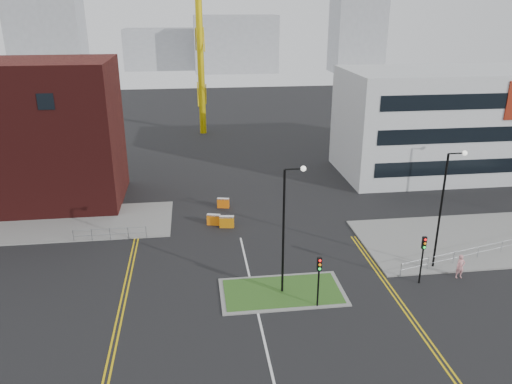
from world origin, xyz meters
TOP-DOWN VIEW (x-y plane):
  - ground at (0.00, 0.00)m, footprint 200.00×200.00m
  - pavement_left at (-20.00, 22.00)m, footprint 28.00×8.00m
  - pavement_right at (22.00, 14.00)m, footprint 24.00×10.00m
  - island_kerb at (2.00, 8.00)m, footprint 8.60×4.60m
  - grass_island at (2.00, 8.00)m, footprint 8.00×4.00m
  - office_block at (26.01, 31.97)m, footprint 25.00×12.20m
  - streetlamp_island at (2.22, 8.00)m, footprint 1.46×0.36m
  - streetlamp_right_near at (14.22, 10.00)m, footprint 1.46×0.36m
  - traffic_light_island at (4.00, 5.98)m, footprint 0.28×0.33m
  - traffic_light_right at (12.00, 7.98)m, footprint 0.28×0.33m
  - railing_left at (-11.00, 18.00)m, footprint 6.05×0.05m
  - railing_right at (20.50, 11.50)m, footprint 19.05×5.05m
  - centre_line at (0.00, 2.00)m, footprint 0.15×30.00m
  - yellow_left_a at (-9.00, 10.00)m, footprint 0.12×24.00m
  - yellow_left_b at (-8.70, 10.00)m, footprint 0.12×24.00m
  - yellow_right_a at (9.50, 6.00)m, footprint 0.12×20.00m
  - yellow_right_b at (9.80, 6.00)m, footprint 0.12×20.00m
  - skyline_a at (-40.00, 120.00)m, footprint 18.00×12.00m
  - skyline_b at (10.00, 130.00)m, footprint 24.00×12.00m
  - skyline_c at (45.00, 125.00)m, footprint 14.00×12.00m
  - skyline_d at (-8.00, 140.00)m, footprint 30.00×12.00m
  - pedestrian at (15.21, 8.33)m, footprint 0.67×0.45m
  - barrier_left at (-1.00, 19.33)m, footprint 1.34×0.61m
  - barrier_mid at (-2.13, 20.05)m, footprint 1.26×0.69m
  - barrier_right at (-1.00, 24.00)m, footprint 1.22×0.63m

SIDE VIEW (x-z plane):
  - ground at x=0.00m, z-range 0.00..0.00m
  - centre_line at x=0.00m, z-range 0.00..0.01m
  - yellow_left_a at x=-9.00m, z-range 0.00..0.01m
  - yellow_left_b at x=-8.70m, z-range 0.00..0.01m
  - yellow_right_a at x=9.50m, z-range 0.00..0.01m
  - yellow_right_b at x=9.80m, z-range 0.00..0.01m
  - island_kerb at x=2.00m, z-range 0.00..0.08m
  - pavement_left at x=-20.00m, z-range 0.00..0.12m
  - pavement_right at x=22.00m, z-range 0.00..0.12m
  - grass_island at x=2.00m, z-range 0.00..0.12m
  - barrier_right at x=-1.00m, z-range 0.04..1.02m
  - barrier_mid at x=-2.13m, z-range 0.04..1.05m
  - barrier_left at x=-1.00m, z-range 0.05..1.13m
  - railing_left at x=-11.00m, z-range 0.19..1.29m
  - railing_right at x=20.50m, z-range 0.23..1.33m
  - pedestrian at x=15.21m, z-range 0.00..1.82m
  - traffic_light_island at x=4.00m, z-range 0.74..4.39m
  - traffic_light_right at x=12.00m, z-range 0.74..4.39m
  - streetlamp_island at x=2.22m, z-range 0.82..10.00m
  - streetlamp_right_near at x=14.22m, z-range 0.82..10.00m
  - skyline_d at x=-8.00m, z-range 0.00..12.00m
  - office_block at x=26.01m, z-range 0.00..12.00m
  - skyline_b at x=10.00m, z-range 0.00..16.00m
  - skyline_a at x=-40.00m, z-range 0.00..22.00m
  - skyline_c at x=45.00m, z-range 0.00..28.00m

